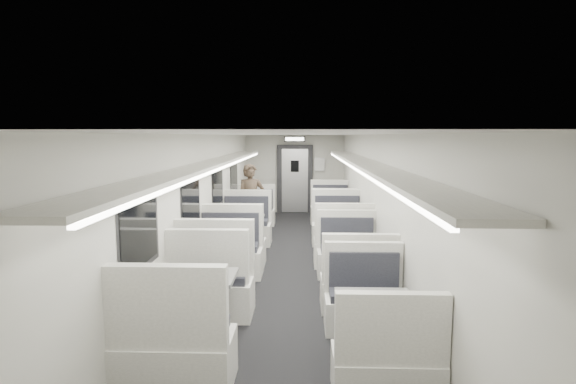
# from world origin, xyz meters

# --- Properties ---
(room) EXTENTS (3.24, 12.24, 2.64)m
(room) POSITION_xyz_m (0.00, 0.00, 1.20)
(room) COLOR black
(room) RESTS_ON ground
(booth_left_a) EXTENTS (0.98, 2.00, 1.07)m
(booth_left_a) POSITION_xyz_m (-1.00, 3.26, 0.36)
(booth_left_a) COLOR silver
(booth_left_a) RESTS_ON room
(booth_left_b) EXTENTS (1.09, 2.21, 1.18)m
(booth_left_b) POSITION_xyz_m (-1.00, 1.00, 0.40)
(booth_left_b) COLOR silver
(booth_left_b) RESTS_ON room
(booth_left_c) EXTENTS (1.10, 2.24, 1.20)m
(booth_left_c) POSITION_xyz_m (-1.00, -1.24, 0.40)
(booth_left_c) COLOR silver
(booth_left_c) RESTS_ON room
(booth_left_d) EXTENTS (1.16, 2.35, 1.26)m
(booth_left_d) POSITION_xyz_m (-1.00, -2.97, 0.42)
(booth_left_d) COLOR silver
(booth_left_d) RESTS_ON room
(booth_right_a) EXTENTS (1.07, 2.18, 1.16)m
(booth_right_a) POSITION_xyz_m (1.00, 3.51, 0.39)
(booth_right_a) COLOR silver
(booth_right_a) RESTS_ON room
(booth_right_b) EXTENTS (1.10, 2.23, 1.19)m
(booth_right_b) POSITION_xyz_m (1.00, 1.07, 0.40)
(booth_right_b) COLOR silver
(booth_right_b) RESTS_ON room
(booth_right_c) EXTENTS (1.02, 2.06, 1.10)m
(booth_right_c) POSITION_xyz_m (1.00, -1.09, 0.37)
(booth_right_c) COLOR silver
(booth_right_c) RESTS_ON room
(booth_right_d) EXTENTS (0.97, 1.98, 1.06)m
(booth_right_d) POSITION_xyz_m (1.00, -3.22, 0.35)
(booth_right_d) COLOR silver
(booth_right_d) RESTS_ON room
(passenger) EXTENTS (0.72, 0.56, 1.73)m
(passenger) POSITION_xyz_m (-0.95, 2.36, 0.87)
(passenger) COLOR black
(passenger) RESTS_ON room
(window_a) EXTENTS (0.02, 1.18, 0.84)m
(window_a) POSITION_xyz_m (-1.49, 3.40, 1.35)
(window_a) COLOR black
(window_a) RESTS_ON room
(window_b) EXTENTS (0.02, 1.18, 0.84)m
(window_b) POSITION_xyz_m (-1.49, 1.20, 1.35)
(window_b) COLOR black
(window_b) RESTS_ON room
(window_c) EXTENTS (0.02, 1.18, 0.84)m
(window_c) POSITION_xyz_m (-1.49, -1.00, 1.35)
(window_c) COLOR black
(window_c) RESTS_ON room
(window_d) EXTENTS (0.02, 1.18, 0.84)m
(window_d) POSITION_xyz_m (-1.49, -3.20, 1.35)
(window_d) COLOR black
(window_d) RESTS_ON room
(luggage_rack_left) EXTENTS (0.46, 10.40, 0.09)m
(luggage_rack_left) POSITION_xyz_m (-1.24, -0.30, 1.92)
(luggage_rack_left) COLOR silver
(luggage_rack_left) RESTS_ON room
(luggage_rack_right) EXTENTS (0.46, 10.40, 0.09)m
(luggage_rack_right) POSITION_xyz_m (1.24, -0.30, 1.92)
(luggage_rack_right) COLOR silver
(luggage_rack_right) RESTS_ON room
(vestibule_door) EXTENTS (1.10, 0.13, 2.10)m
(vestibule_door) POSITION_xyz_m (0.00, 5.93, 1.04)
(vestibule_door) COLOR black
(vestibule_door) RESTS_ON room
(exit_sign) EXTENTS (0.62, 0.12, 0.16)m
(exit_sign) POSITION_xyz_m (0.00, 5.44, 2.28)
(exit_sign) COLOR black
(exit_sign) RESTS_ON room
(wall_notice) EXTENTS (0.32, 0.02, 0.40)m
(wall_notice) POSITION_xyz_m (0.75, 5.92, 1.50)
(wall_notice) COLOR silver
(wall_notice) RESTS_ON room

